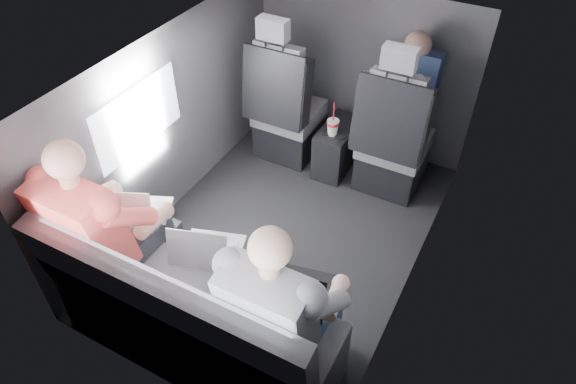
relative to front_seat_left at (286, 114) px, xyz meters
The scene contains 19 objects.
floor 1.03m from the front_seat_left, 61.81° to the right, with size 2.60×2.60×0.00m, color black.
ceiling 1.34m from the front_seat_left, 61.81° to the right, with size 2.60×2.60×0.00m, color #B2B2AD.
panel_left 0.99m from the front_seat_left, 118.19° to the right, with size 0.02×2.60×1.35m, color #56565B.
panel_right 1.61m from the front_seat_left, 31.88° to the right, with size 0.02×2.60×1.35m, color #56565B.
panel_front 0.70m from the front_seat_left, 45.65° to the left, with size 1.80×0.02×1.35m, color #56565B.
panel_back 2.20m from the front_seat_left, 78.12° to the right, with size 1.80×0.02×1.35m, color #56565B.
side_window 1.32m from the front_seat_left, 110.67° to the right, with size 0.02×0.75×0.42m, color white.
seatbelt 1.00m from the front_seat_left, 10.68° to the right, with size 0.05×0.01×0.65m, color black.
front_seat_left is the anchor object (origin of this frame).
front_seat_right 0.90m from the front_seat_left, ahead, with size 0.52×0.58×1.26m.
center_console 0.49m from the front_seat_left, ahead, with size 0.24×0.48×0.41m.
rear_bench 1.96m from the front_seat_left, 76.69° to the right, with size 1.60×0.57×0.92m.
soda_cup 0.46m from the front_seat_left, ahead, with size 0.09×0.09×0.28m.
laptop_white 1.62m from the front_seat_left, 94.33° to the right, with size 0.37×0.40×0.23m.
laptop_silver 1.72m from the front_seat_left, 75.99° to the right, with size 0.37×0.38×0.23m.
laptop_black 1.95m from the front_seat_left, 60.21° to the right, with size 0.41×0.39×0.26m.
passenger_rear_left 1.83m from the front_seat_left, 94.78° to the right, with size 0.55×0.66×1.30m.
passenger_rear_right 2.06m from the front_seat_left, 62.16° to the right, with size 0.52×0.64×1.26m.
passenger_front_right 0.99m from the front_seat_left, 16.04° to the left, with size 0.38×0.38×0.75m.
Camera 1 is at (1.21, -2.25, 2.68)m, focal length 32.00 mm.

